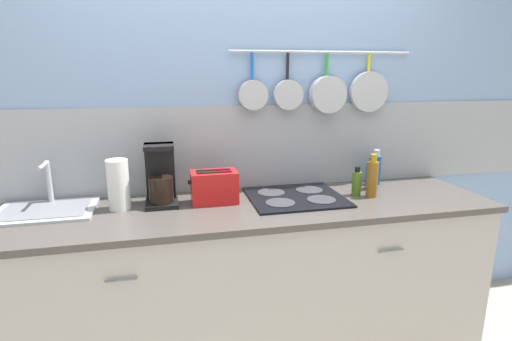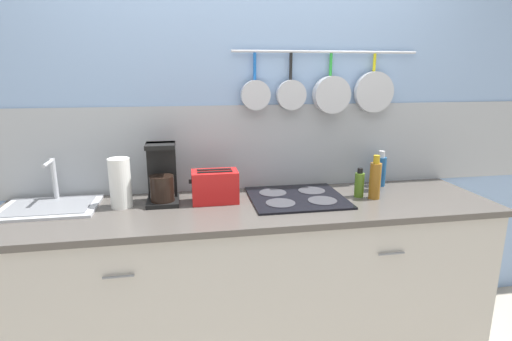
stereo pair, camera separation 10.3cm
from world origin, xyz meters
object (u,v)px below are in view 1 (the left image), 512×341
paper_towel_roll (118,185)px  bottle_vinegar (357,183)px  toaster (214,187)px  bottle_sesame_oil (376,169)px  bottle_cooking_wine (372,178)px  coffee_maker (161,179)px  bottle_dish_soap (372,175)px

paper_towel_roll → bottle_vinegar: bearing=-2.4°
toaster → bottle_sesame_oil: 1.08m
paper_towel_roll → bottle_sesame_oil: size_ratio=1.19×
toaster → bottle_cooking_wine: size_ratio=1.07×
paper_towel_roll → bottle_vinegar: paper_towel_roll is taller
coffee_maker → bottle_cooking_wine: 1.21m
bottle_sesame_oil → coffee_maker: bearing=-176.1°
bottle_vinegar → bottle_cooking_wine: bearing=-35.0°
toaster → bottle_dish_soap: (0.99, 0.05, -0.00)m
toaster → bottle_sesame_oil: size_ratio=1.20×
toaster → bottle_vinegar: bearing=-3.5°
coffee_maker → toaster: coffee_maker is taller
bottle_vinegar → bottle_sesame_oil: (0.23, 0.20, 0.02)m
bottle_sesame_oil → bottle_cooking_wine: bearing=-122.9°
bottle_vinegar → bottle_sesame_oil: bearing=40.2°
bottle_dish_soap → toaster: bearing=-177.1°
paper_towel_roll → bottle_cooking_wine: bearing=-4.3°
toaster → bottle_vinegar: 0.84m
toaster → bottle_cooking_wine: bearing=-6.4°
bottle_cooking_wine → bottle_dish_soap: bottle_cooking_wine is taller
bottle_vinegar → bottle_dish_soap: size_ratio=0.87×
bottle_dish_soap → bottle_sesame_oil: bearing=49.7°
bottle_dish_soap → coffee_maker: bearing=179.9°
coffee_maker → bottle_sesame_oil: (1.36, 0.09, -0.04)m
paper_towel_roll → bottle_sesame_oil: paper_towel_roll is taller
toaster → bottle_cooking_wine: bottle_cooking_wine is taller
bottle_cooking_wine → bottle_dish_soap: 0.17m
paper_towel_roll → bottle_dish_soap: (1.50, 0.05, -0.05)m
paper_towel_roll → coffee_maker: (0.22, 0.05, 0.00)m
toaster → bottle_vinegar: (0.84, -0.05, -0.01)m
bottle_vinegar → bottle_sesame_oil: size_ratio=0.76×
paper_towel_roll → bottle_dish_soap: bearing=1.8°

